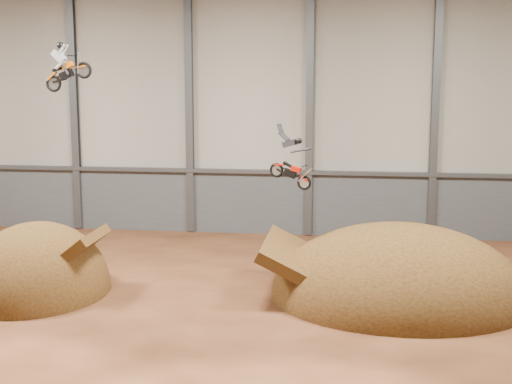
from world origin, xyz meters
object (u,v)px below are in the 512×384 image
Objects in this scene: fmx_rider_a at (71,61)px; takeoff_ramp at (38,293)px; landing_ramp at (398,297)px; fmx_rider_b at (288,157)px.

takeoff_ramp is at bearing -118.95° from fmx_rider_a.
landing_ramp is at bearing 2.82° from fmx_rider_a.
landing_ramp is at bearing 5.36° from takeoff_ramp.
fmx_rider_b is at bearing 4.14° from fmx_rider_a.
fmx_rider_b reaches higher than landing_ramp.
takeoff_ramp is 9.69m from fmx_rider_a.
takeoff_ramp is 0.66× the size of landing_ramp.
takeoff_ramp is 11.77m from fmx_rider_b.
fmx_rider_a is at bearing 56.65° from takeoff_ramp.
fmx_rider_b is at bearing 9.57° from takeoff_ramp.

